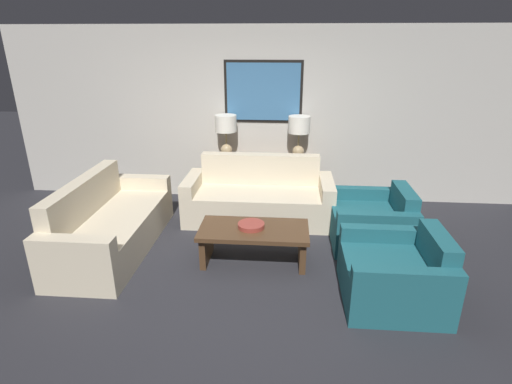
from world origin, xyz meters
TOP-DOWN VIEW (x-y plane):
  - ground_plane at (0.00, 0.00)m, footprint 20.00×20.00m
  - back_wall at (0.00, 2.47)m, footprint 7.94×0.12m
  - console_table at (0.00, 2.21)m, footprint 1.58×0.36m
  - table_lamp_left at (-0.55, 2.21)m, footprint 0.33×0.33m
  - table_lamp_right at (0.55, 2.21)m, footprint 0.33×0.33m
  - couch_by_back_wall at (0.00, 1.57)m, footprint 2.07×0.86m
  - couch_by_side at (-1.75, 0.55)m, footprint 0.86×2.07m
  - coffee_table at (0.03, 0.36)m, footprint 1.24×0.62m
  - decorative_bowl at (-0.00, 0.38)m, footprint 0.31×0.31m
  - armchair_near_back_wall at (1.49, 0.96)m, footprint 0.95×0.98m
  - armchair_near_camera at (1.49, -0.24)m, footprint 0.95×0.98m

SIDE VIEW (x-z plane):
  - ground_plane at x=0.00m, z-range 0.00..0.00m
  - armchair_near_back_wall at x=1.49m, z-range -0.10..0.64m
  - armchair_near_camera at x=1.49m, z-range -0.10..0.64m
  - couch_by_back_wall at x=0.00m, z-range -0.14..0.74m
  - couch_by_side at x=-1.75m, z-range -0.14..0.74m
  - coffee_table at x=0.03m, z-range 0.10..0.54m
  - console_table at x=0.00m, z-range 0.00..0.73m
  - decorative_bowl at x=0.00m, z-range 0.43..0.48m
  - table_lamp_left at x=-0.55m, z-range 0.85..1.50m
  - table_lamp_right at x=0.55m, z-range 0.85..1.50m
  - back_wall at x=0.00m, z-range 0.01..2.66m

